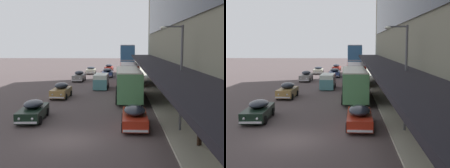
# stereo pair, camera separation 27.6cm
# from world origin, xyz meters

# --- Properties ---
(ground) EXTENTS (240.00, 240.00, 0.00)m
(ground) POSITION_xyz_m (0.00, 0.00, 0.00)
(ground) COLOR #4E4242
(transit_bus_kerbside_front) EXTENTS (2.84, 9.44, 3.06)m
(transit_bus_kerbside_front) POSITION_xyz_m (4.22, 27.38, 1.77)
(transit_bus_kerbside_front) COLOR #BB3328
(transit_bus_kerbside_front) RESTS_ON ground
(transit_bus_kerbside_rear) EXTENTS (2.95, 10.23, 5.78)m
(transit_bus_kerbside_rear) POSITION_xyz_m (4.27, 43.37, 3.13)
(transit_bus_kerbside_rear) COLOR #306094
(transit_bus_kerbside_rear) RESTS_ON ground
(transit_bus_kerbside_far) EXTENTS (2.78, 9.76, 3.22)m
(transit_bus_kerbside_far) POSITION_xyz_m (3.88, 14.48, 1.85)
(transit_bus_kerbside_far) COLOR #54975D
(transit_bus_kerbside_far) RESTS_ON ground
(sedan_second_near) EXTENTS (1.89, 4.32, 1.66)m
(sedan_second_near) POSITION_xyz_m (-3.40, 15.39, 0.81)
(sedan_second_near) COLOR #A07A40
(sedan_second_near) RESTS_ON ground
(sedan_second_mid) EXTENTS (1.82, 4.40, 1.67)m
(sedan_second_mid) POSITION_xyz_m (-3.64, 31.17, 0.81)
(sedan_second_mid) COLOR gray
(sedan_second_mid) RESTS_ON ground
(sedan_lead_near) EXTENTS (2.02, 4.68, 1.56)m
(sedan_lead_near) POSITION_xyz_m (0.55, 38.13, 0.77)
(sedan_lead_near) COLOR navy
(sedan_lead_near) RESTS_ON ground
(sedan_oncoming_rear) EXTENTS (1.86, 4.99, 1.58)m
(sedan_oncoming_rear) POSITION_xyz_m (4.11, 3.31, 0.77)
(sedan_oncoming_rear) COLOR #AE2715
(sedan_oncoming_rear) RESTS_ON ground
(sedan_trailing_near) EXTENTS (1.91, 4.92, 1.59)m
(sedan_trailing_near) POSITION_xyz_m (0.27, 50.81, 0.78)
(sedan_trailing_near) COLOR #AF251B
(sedan_trailing_near) RESTS_ON ground
(sedan_lead_mid) EXTENTS (2.00, 4.94, 1.50)m
(sedan_lead_mid) POSITION_xyz_m (-3.57, 5.24, 0.74)
(sedan_lead_mid) COLOR black
(sedan_lead_mid) RESTS_ON ground
(sedan_trailing_mid) EXTENTS (2.04, 4.71, 1.44)m
(sedan_trailing_mid) POSITION_xyz_m (-3.07, 44.29, 0.72)
(sedan_trailing_mid) COLOR beige
(sedan_trailing_mid) RESTS_ON ground
(vw_van) EXTENTS (1.97, 4.58, 1.96)m
(vw_van) POSITION_xyz_m (0.49, 22.59, 1.10)
(vw_van) COLOR teal
(vw_van) RESTS_ON ground
(pedestrian_at_kerb) EXTENTS (0.53, 0.42, 1.86)m
(pedestrian_at_kerb) POSITION_xyz_m (7.55, -1.02, 1.18)
(pedestrian_at_kerb) COLOR black
(pedestrian_at_kerb) RESTS_ON sidewalk_kerb
(street_lamp) EXTENTS (1.50, 0.28, 6.82)m
(street_lamp) POSITION_xyz_m (6.87, 2.11, 4.12)
(street_lamp) COLOR #4C4C51
(street_lamp) RESTS_ON sidewalk_kerb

